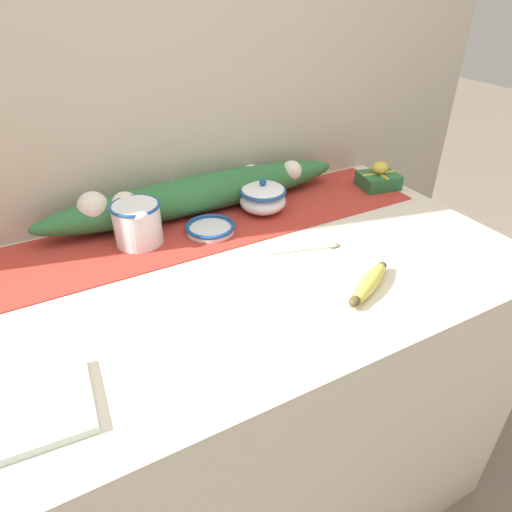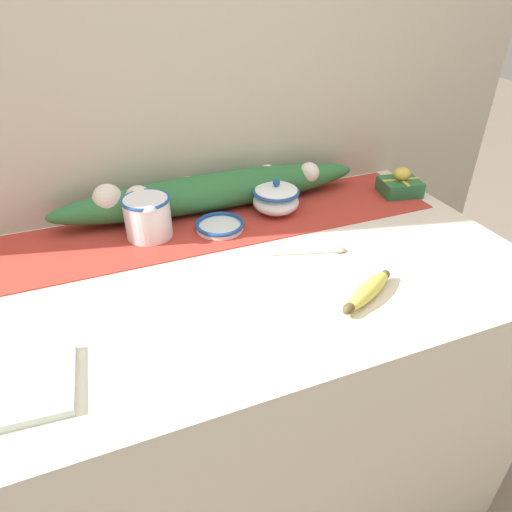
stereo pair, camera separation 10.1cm
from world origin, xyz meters
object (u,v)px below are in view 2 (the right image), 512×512
at_px(cream_pitcher, 148,216).
at_px(gift_box, 400,185).
at_px(sugar_bowl, 276,198).
at_px(banana, 367,291).
at_px(spoon, 332,250).
at_px(napkin_stack, 25,387).
at_px(small_dish, 220,225).

bearing_deg(cream_pitcher, gift_box, -2.01).
xyz_separation_m(sugar_bowl, banana, (0.02, -0.43, -0.03)).
height_order(cream_pitcher, spoon, cream_pitcher).
height_order(banana, napkin_stack, banana).
bearing_deg(napkin_stack, gift_box, 21.28).
distance_m(cream_pitcher, gift_box, 0.76).
height_order(sugar_bowl, gift_box, sugar_bowl).
height_order(cream_pitcher, banana, cream_pitcher).
relative_size(cream_pitcher, spoon, 0.80).
distance_m(napkin_stack, gift_box, 1.12).
distance_m(cream_pitcher, spoon, 0.47).
bearing_deg(small_dish, gift_box, 0.93).
relative_size(spoon, gift_box, 1.37).
bearing_deg(gift_box, banana, -133.31).
relative_size(cream_pitcher, gift_box, 1.10).
distance_m(cream_pitcher, napkin_stack, 0.52).
bearing_deg(banana, small_dish, 116.31).
distance_m(spoon, gift_box, 0.42).
bearing_deg(gift_box, cream_pitcher, 177.99).
xyz_separation_m(sugar_bowl, gift_box, (0.40, -0.03, -0.01)).
distance_m(sugar_bowl, gift_box, 0.40).
relative_size(sugar_bowl, napkin_stack, 0.83).
relative_size(sugar_bowl, spoon, 0.74).
height_order(small_dish, spoon, small_dish).
relative_size(banana, napkin_stack, 1.08).
relative_size(sugar_bowl, small_dish, 1.00).
relative_size(cream_pitcher, small_dish, 1.09).
bearing_deg(cream_pitcher, small_dish, -11.41).
bearing_deg(gift_box, spoon, -148.75).
xyz_separation_m(small_dish, napkin_stack, (-0.47, -0.40, -0.01)).
bearing_deg(banana, spoon, 82.55).
height_order(spoon, gift_box, gift_box).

